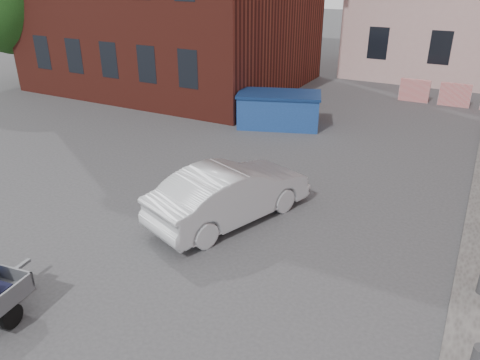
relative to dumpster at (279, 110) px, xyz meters
The scene contains 4 objects.
ground 8.96m from the dumpster, 80.45° to the right, with size 120.00×120.00×0.00m, color #38383A.
barriers 8.40m from the dumpster, 47.41° to the left, with size 4.70×0.18×1.00m.
dumpster is the anchor object (origin of this frame).
silver_car 7.41m from the dumpster, 75.39° to the right, with size 1.47×4.22×1.39m, color silver.
Camera 1 is at (5.30, -7.12, 5.69)m, focal length 35.00 mm.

